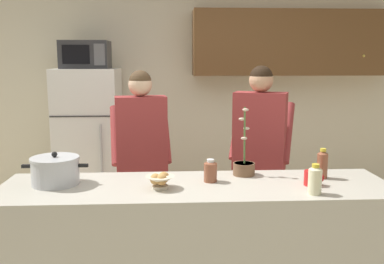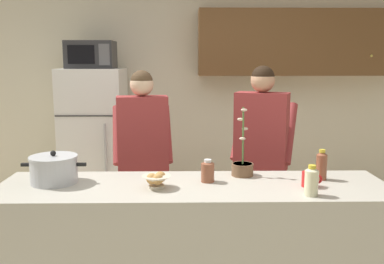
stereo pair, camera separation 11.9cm
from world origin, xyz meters
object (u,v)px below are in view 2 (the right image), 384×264
at_px(cooking_pot, 54,169).
at_px(bread_bowl, 157,180).
at_px(bottle_near_edge, 311,181).
at_px(bottle_far_corner, 208,171).
at_px(microwave, 91,55).
at_px(coffee_mug, 309,179).
at_px(person_near_pot, 143,145).
at_px(refrigerator, 95,145).
at_px(potted_orchid, 242,166).
at_px(person_by_sink, 261,142).
at_px(bottle_mid_counter, 322,165).

xyz_separation_m(cooking_pot, bread_bowl, (0.67, -0.13, -0.04)).
relative_size(bread_bowl, bottle_near_edge, 0.99).
xyz_separation_m(bottle_near_edge, bottle_far_corner, (-0.59, 0.30, -0.02)).
height_order(microwave, coffee_mug, microwave).
height_order(person_near_pot, bottle_far_corner, person_near_pot).
height_order(microwave, bread_bowl, microwave).
bearing_deg(microwave, coffee_mug, -47.08).
bearing_deg(refrigerator, bottle_near_edge, -50.63).
bearing_deg(potted_orchid, bread_bowl, -153.57).
bearing_deg(cooking_pot, bottle_near_edge, -10.42).
xyz_separation_m(cooking_pot, bottle_near_edge, (1.59, -0.29, 0.00)).
bearing_deg(person_by_sink, microwave, 147.25).
bearing_deg(bottle_near_edge, cooking_pot, 169.58).
distance_m(microwave, cooking_pot, 1.92).
bearing_deg(person_near_pot, refrigerator, 121.14).
distance_m(bottle_near_edge, bottle_mid_counter, 0.38).
distance_m(microwave, bottle_mid_counter, 2.64).
height_order(cooking_pot, potted_orchid, potted_orchid).
relative_size(person_near_pot, bottle_far_corner, 10.82).
relative_size(microwave, person_by_sink, 0.29).
relative_size(person_by_sink, coffee_mug, 12.71).
height_order(person_near_pot, bottle_mid_counter, person_near_pot).
bearing_deg(bread_bowl, microwave, 112.50).
distance_m(refrigerator, person_near_pot, 1.20).
distance_m(cooking_pot, bottle_near_edge, 1.62).
xyz_separation_m(microwave, bottle_near_edge, (1.70, -2.05, -0.75)).
bearing_deg(person_by_sink, bottle_far_corner, -123.22).
bearing_deg(person_near_pot, potted_orchid, -39.62).
distance_m(person_near_pot, bread_bowl, 0.92).
bearing_deg(potted_orchid, refrigerator, 129.78).
bearing_deg(person_by_sink, bottle_near_edge, -83.79).
height_order(person_near_pot, person_by_sink, person_by_sink).
xyz_separation_m(microwave, person_by_sink, (1.59, -1.02, -0.72)).
height_order(person_by_sink, coffee_mug, person_by_sink).
distance_m(microwave, potted_orchid, 2.24).
height_order(cooking_pot, bottle_near_edge, cooking_pot).
height_order(refrigerator, bottle_far_corner, refrigerator).
distance_m(microwave, bread_bowl, 2.20).
height_order(coffee_mug, bottle_far_corner, bottle_far_corner).
height_order(person_by_sink, bottle_near_edge, person_by_sink).
relative_size(microwave, potted_orchid, 1.01).
relative_size(person_near_pot, bottle_mid_counter, 7.97).
height_order(bottle_mid_counter, bottle_far_corner, bottle_mid_counter).
height_order(cooking_pot, coffee_mug, cooking_pot).
height_order(cooking_pot, bottle_mid_counter, cooking_pot).
height_order(refrigerator, bottle_mid_counter, refrigerator).
relative_size(refrigerator, coffee_mug, 12.37).
bearing_deg(bottle_far_corner, person_near_pot, 122.97).
bearing_deg(coffee_mug, bottle_near_edge, -103.23).
bearing_deg(cooking_pot, refrigerator, 93.59).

